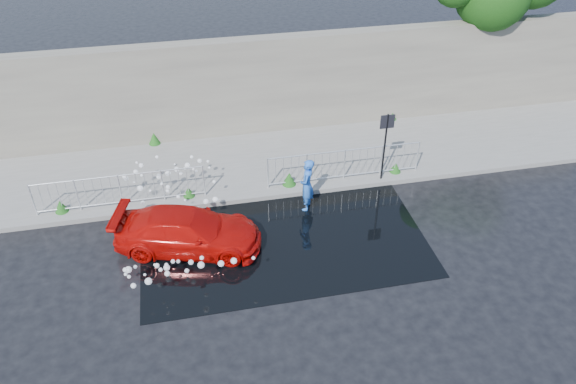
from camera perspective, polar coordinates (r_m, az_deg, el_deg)
ground at (r=15.38m, az=-1.65°, el=-7.27°), size 90.00×90.00×0.00m
pavement at (r=19.26m, az=-4.36°, el=2.86°), size 30.00×4.00×0.15m
curb at (r=17.62m, az=-3.42°, el=-0.56°), size 30.00×0.25×0.16m
retaining_wall at (r=20.31m, az=-5.49°, el=10.49°), size 30.00×0.60×3.50m
puddle at (r=16.18m, az=-0.55°, el=-4.65°), size 8.00×5.00×0.01m
sign_post at (r=17.76m, az=9.90°, el=5.56°), size 0.45×0.06×2.50m
railing_left at (r=17.56m, az=-16.68°, el=0.27°), size 5.05×0.05×1.10m
railing_right at (r=18.10m, az=5.75°, el=2.90°), size 5.05×0.05×1.10m
weeds at (r=18.66m, az=-5.53°, el=2.57°), size 12.17×3.93×0.44m
water_spray at (r=16.20m, az=-11.84°, el=-2.28°), size 3.41×5.77×1.10m
red_car at (r=15.74m, az=-10.11°, el=-3.92°), size 4.31×2.64×1.17m
person at (r=16.80m, az=1.94°, el=0.71°), size 0.61×0.73×1.71m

